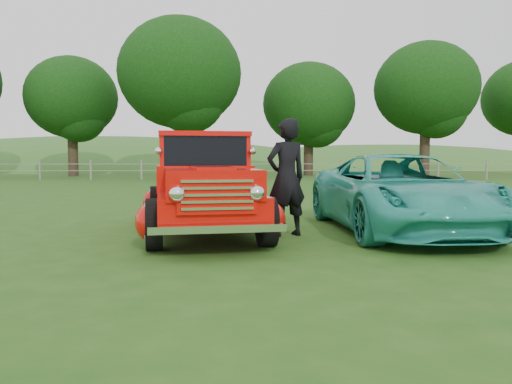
{
  "coord_description": "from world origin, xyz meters",
  "views": [
    {
      "loc": [
        -0.13,
        -8.04,
        1.35
      ],
      "look_at": [
        0.17,
        1.2,
        0.71
      ],
      "focal_mm": 35.0,
      "sensor_mm": 36.0,
      "label": 1
    }
  ],
  "objects_px": {
    "tree_mid_west": "(72,98)",
    "tree_near_west": "(180,73)",
    "tree_near_east": "(309,104)",
    "man": "(286,178)",
    "tree_mid_east": "(426,88)",
    "red_pickup": "(203,189)",
    "teal_sedan": "(399,193)"
  },
  "relations": [
    {
      "from": "tree_near_east",
      "to": "red_pickup",
      "type": "xyz_separation_m",
      "value": [
        -5.78,
        -28.21,
        -4.45
      ]
    },
    {
      "from": "tree_near_west",
      "to": "red_pickup",
      "type": "distance_m",
      "value": 25.15
    },
    {
      "from": "tree_mid_west",
      "to": "tree_mid_east",
      "type": "bearing_deg",
      "value": -2.29
    },
    {
      "from": "tree_near_east",
      "to": "man",
      "type": "height_order",
      "value": "tree_near_east"
    },
    {
      "from": "tree_mid_west",
      "to": "man",
      "type": "relative_size",
      "value": 4.21
    },
    {
      "from": "tree_mid_west",
      "to": "tree_near_east",
      "type": "relative_size",
      "value": 1.02
    },
    {
      "from": "man",
      "to": "teal_sedan",
      "type": "bearing_deg",
      "value": 166.71
    },
    {
      "from": "teal_sedan",
      "to": "man",
      "type": "distance_m",
      "value": 2.16
    },
    {
      "from": "red_pickup",
      "to": "tree_near_west",
      "type": "bearing_deg",
      "value": 88.79
    },
    {
      "from": "tree_near_west",
      "to": "tree_near_east",
      "type": "relative_size",
      "value": 1.25
    },
    {
      "from": "man",
      "to": "red_pickup",
      "type": "bearing_deg",
      "value": -37.85
    },
    {
      "from": "tree_near_west",
      "to": "tree_near_east",
      "type": "xyz_separation_m",
      "value": [
        9.0,
        4.0,
        -1.55
      ]
    },
    {
      "from": "teal_sedan",
      "to": "tree_near_east",
      "type": "bearing_deg",
      "value": 82.75
    },
    {
      "from": "red_pickup",
      "to": "teal_sedan",
      "type": "xyz_separation_m",
      "value": [
        3.54,
        0.09,
        -0.09
      ]
    },
    {
      "from": "red_pickup",
      "to": "man",
      "type": "distance_m",
      "value": 1.5
    },
    {
      "from": "teal_sedan",
      "to": "tree_near_west",
      "type": "bearing_deg",
      "value": 102.96
    },
    {
      "from": "man",
      "to": "tree_near_west",
      "type": "bearing_deg",
      "value": -103.96
    },
    {
      "from": "tree_mid_east",
      "to": "tree_near_west",
      "type": "bearing_deg",
      "value": -173.29
    },
    {
      "from": "tree_mid_west",
      "to": "tree_near_west",
      "type": "xyz_separation_m",
      "value": [
        8.0,
        -3.0,
        1.25
      ]
    },
    {
      "from": "tree_mid_west",
      "to": "tree_near_west",
      "type": "height_order",
      "value": "tree_near_west"
    },
    {
      "from": "teal_sedan",
      "to": "man",
      "type": "height_order",
      "value": "man"
    },
    {
      "from": "tree_mid_west",
      "to": "tree_mid_east",
      "type": "distance_m",
      "value": 25.03
    },
    {
      "from": "tree_near_east",
      "to": "tree_mid_east",
      "type": "xyz_separation_m",
      "value": [
        8.0,
        -2.0,
        0.93
      ]
    },
    {
      "from": "tree_near_east",
      "to": "man",
      "type": "xyz_separation_m",
      "value": [
        -4.33,
        -28.55,
        -4.24
      ]
    },
    {
      "from": "tree_near_east",
      "to": "red_pickup",
      "type": "relative_size",
      "value": 1.6
    },
    {
      "from": "man",
      "to": "tree_mid_west",
      "type": "bearing_deg",
      "value": -90.04
    },
    {
      "from": "tree_mid_west",
      "to": "teal_sedan",
      "type": "xyz_separation_m",
      "value": [
        14.76,
        -27.13,
        -4.84
      ]
    },
    {
      "from": "tree_near_west",
      "to": "red_pickup",
      "type": "xyz_separation_m",
      "value": [
        3.22,
        -24.21,
        -6.0
      ]
    },
    {
      "from": "tree_mid_east",
      "to": "red_pickup",
      "type": "xyz_separation_m",
      "value": [
        -13.78,
        -26.21,
        -5.38
      ]
    },
    {
      "from": "tree_mid_west",
      "to": "tree_near_east",
      "type": "distance_m",
      "value": 17.03
    },
    {
      "from": "tree_mid_west",
      "to": "teal_sedan",
      "type": "distance_m",
      "value": 31.26
    },
    {
      "from": "teal_sedan",
      "to": "man",
      "type": "xyz_separation_m",
      "value": [
        -2.09,
        -0.42,
        0.3
      ]
    }
  ]
}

